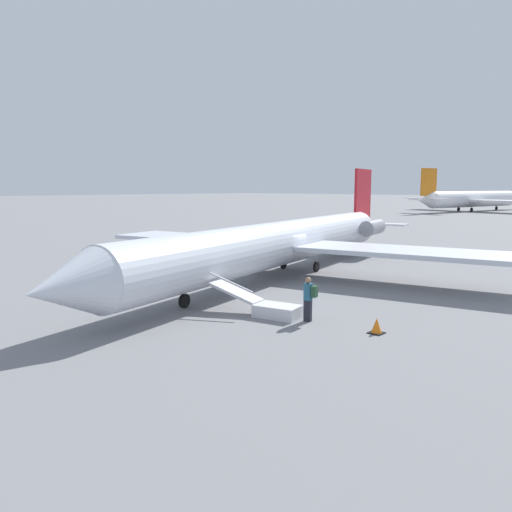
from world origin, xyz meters
TOP-DOWN VIEW (x-y plane):
  - ground_plane at (0.00, 0.00)m, footprint 600.00×600.00m
  - airplane_main at (-0.94, -0.21)m, footprint 32.75×25.43m
  - airplane_far_right at (-89.41, -21.91)m, footprint 37.14×28.35m
  - boarding_stairs at (7.06, 5.48)m, footprint 1.88×4.14m
  - passenger at (6.61, 7.16)m, footprint 0.40×0.56m
  - traffic_cone_near_stairs at (6.23, 9.91)m, footprint 0.51×0.51m

SIDE VIEW (x-z plane):
  - ground_plane at x=0.00m, z-range 0.00..0.00m
  - traffic_cone_near_stairs at x=6.23m, z-range -0.02..0.54m
  - boarding_stairs at x=7.06m, z-range -0.46..1.20m
  - passenger at x=6.61m, z-range 0.13..1.87m
  - airplane_main at x=-0.94m, z-range -1.34..5.30m
  - airplane_far_right at x=-89.41m, z-range -1.80..7.14m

